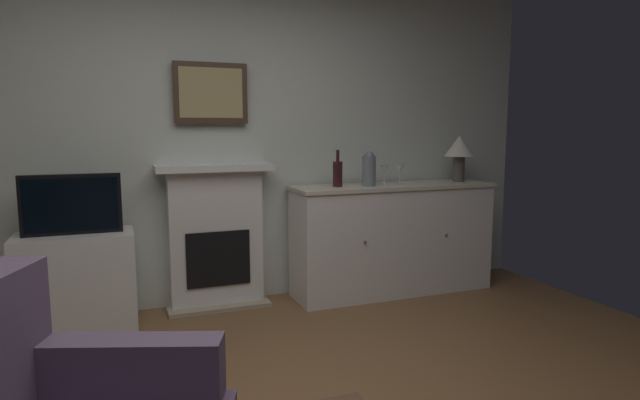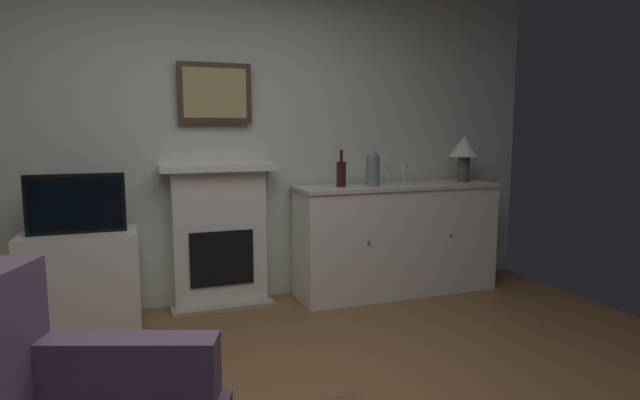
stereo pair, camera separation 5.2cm
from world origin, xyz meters
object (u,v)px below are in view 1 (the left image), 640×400
framed_picture (211,93)px  wine_glass_left (384,170)px  fireplace_unit (216,236)px  sideboard_cabinet (392,238)px  tv_set (72,204)px  wine_bottle (338,173)px  tv_cabinet (77,282)px  wine_glass_center (400,170)px  vase_decorative (369,169)px  table_lamp (459,149)px

framed_picture → wine_glass_left: framed_picture is taller
fireplace_unit → sideboard_cabinet: (1.44, -0.18, -0.09)m
wine_glass_left → tv_set: wine_glass_left is taller
wine_glass_left → tv_set: 2.34m
fireplace_unit → wine_bottle: 1.06m
framed_picture → tv_cabinet: bearing=-168.0°
fireplace_unit → wine_bottle: (0.94, -0.18, 0.47)m
wine_glass_center → vase_decorative: vase_decorative is taller
fireplace_unit → framed_picture: size_ratio=2.00×
wine_glass_left → vase_decorative: 0.18m
framed_picture → wine_glass_center: bearing=-10.9°
sideboard_cabinet → tv_cabinet: bearing=179.6°
wine_glass_left → tv_cabinet: bearing=179.7°
fireplace_unit → table_lamp: (2.08, -0.18, 0.64)m
fireplace_unit → sideboard_cabinet: bearing=-7.0°
fireplace_unit → tv_set: fireplace_unit is taller
wine_glass_center → framed_picture: bearing=169.1°
wine_glass_left → table_lamp: bearing=-0.2°
vase_decorative → sideboard_cabinet: bearing=11.2°
table_lamp → wine_bottle: size_ratio=1.38×
wine_glass_left → vase_decorative: (-0.17, -0.05, 0.02)m
table_lamp → framed_picture: bearing=173.9°
fireplace_unit → wine_glass_center: fireplace_unit is taller
tv_cabinet → fireplace_unit: bearing=9.4°
table_lamp → wine_glass_left: table_lamp is taller
table_lamp → wine_bottle: (-1.14, -0.01, -0.17)m
table_lamp → vase_decorative: size_ratio=1.42×
vase_decorative → wine_bottle: bearing=170.0°
sideboard_cabinet → tv_set: bearing=-179.8°
framed_picture → tv_set: bearing=-166.7°
fireplace_unit → tv_cabinet: size_ratio=1.47×
framed_picture → tv_set: size_ratio=0.89×
fireplace_unit → wine_glass_center: size_ratio=6.67×
tv_cabinet → tv_set: bearing=-90.0°
tv_cabinet → sideboard_cabinet: bearing=-0.4°
fireplace_unit → tv_set: 1.04m
sideboard_cabinet → tv_cabinet: 2.42m
vase_decorative → tv_set: (-2.16, 0.04, -0.18)m
framed_picture → vase_decorative: bearing=-12.9°
tv_cabinet → wine_bottle: bearing=-0.6°
sideboard_cabinet → tv_set: 2.45m
wine_glass_center → tv_cabinet: size_ratio=0.22×
table_lamp → wine_bottle: table_lamp is taller
framed_picture → wine_bottle: bearing=-13.7°
wine_bottle → tv_cabinet: size_ratio=0.39×
fireplace_unit → tv_set: bearing=-169.2°
tv_set → wine_glass_center: bearing=-1.2°
wine_bottle → wine_glass_left: bearing=1.2°
fireplace_unit → framed_picture: 1.08m
tv_set → table_lamp: bearing=0.2°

